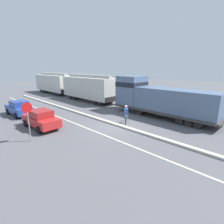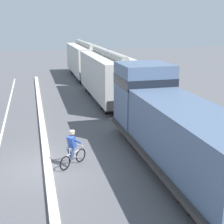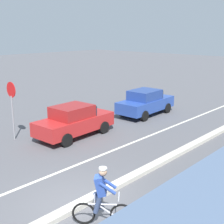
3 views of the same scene
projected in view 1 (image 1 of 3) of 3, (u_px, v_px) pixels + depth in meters
name	position (u px, v px, depth m)	size (l,w,h in m)	color
ground_plane	(116.00, 125.00, 16.17)	(120.00, 120.00, 0.00)	#56565B
median_curb	(79.00, 113.00, 20.28)	(0.36, 36.00, 0.16)	beige
lane_stripe	(60.00, 118.00, 18.66)	(0.14, 36.00, 0.01)	silver
locomotive	(157.00, 100.00, 19.08)	(3.10, 11.61, 4.20)	slate
hopper_car_lead	(89.00, 88.00, 27.36)	(2.90, 10.60, 4.18)	beige
hopper_car_middle	(54.00, 83.00, 35.34)	(2.90, 10.60, 4.18)	beige
parked_car_red	(41.00, 119.00, 15.35)	(1.97, 4.27, 1.62)	red
parked_car_blue	(19.00, 108.00, 19.45)	(1.96, 4.26, 1.62)	#28479E
cyclist	(126.00, 115.00, 16.63)	(1.36, 1.13, 1.71)	black
stop_sign	(28.00, 114.00, 12.21)	(0.76, 0.08, 2.88)	gray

